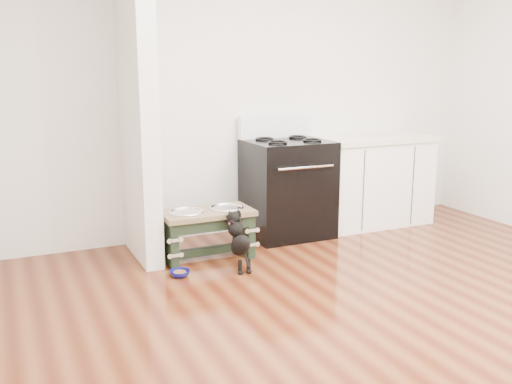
# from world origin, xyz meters

# --- Properties ---
(ground) EXTENTS (5.00, 5.00, 0.00)m
(ground) POSITION_xyz_m (0.00, 0.00, 0.00)
(ground) COLOR #471A0C
(ground) RESTS_ON ground
(room_shell) EXTENTS (5.00, 5.00, 5.00)m
(room_shell) POSITION_xyz_m (0.00, 0.00, 1.62)
(room_shell) COLOR silver
(room_shell) RESTS_ON ground
(partition_wall) EXTENTS (0.15, 0.80, 2.70)m
(partition_wall) POSITION_xyz_m (-1.18, 2.10, 1.35)
(partition_wall) COLOR silver
(partition_wall) RESTS_ON ground
(oven_range) EXTENTS (0.76, 0.69, 1.14)m
(oven_range) POSITION_xyz_m (0.25, 2.16, 0.48)
(oven_range) COLOR black
(oven_range) RESTS_ON ground
(cabinet_run) EXTENTS (1.24, 0.64, 0.91)m
(cabinet_run) POSITION_xyz_m (1.23, 2.18, 0.45)
(cabinet_run) COLOR white
(cabinet_run) RESTS_ON ground
(dog_feeder) EXTENTS (0.77, 0.41, 0.44)m
(dog_feeder) POSITION_xyz_m (-0.69, 1.81, 0.30)
(dog_feeder) COLOR black
(dog_feeder) RESTS_ON ground
(puppy) EXTENTS (0.13, 0.39, 0.47)m
(puppy) POSITION_xyz_m (-0.56, 1.46, 0.26)
(puppy) COLOR black
(puppy) RESTS_ON ground
(floor_bowl) EXTENTS (0.17, 0.17, 0.05)m
(floor_bowl) POSITION_xyz_m (-1.04, 1.50, 0.03)
(floor_bowl) COLOR #0D0F61
(floor_bowl) RESTS_ON ground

